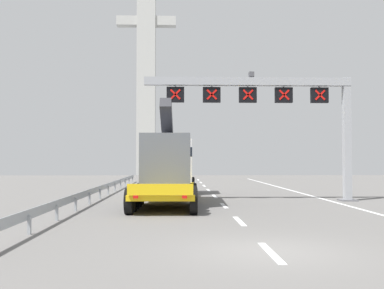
% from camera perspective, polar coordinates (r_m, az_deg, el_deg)
% --- Properties ---
extents(ground, '(112.00, 112.00, 0.00)m').
position_cam_1_polar(ground, '(11.88, 9.38, -13.01)').
color(ground, slate).
extents(lane_markings, '(0.20, 48.76, 0.01)m').
position_cam_1_polar(lane_markings, '(28.71, 2.84, -6.48)').
color(lane_markings, silver).
rests_on(lane_markings, ground).
extents(edge_line_right, '(0.20, 63.00, 0.01)m').
position_cam_1_polar(edge_line_right, '(25.02, 18.11, -7.07)').
color(edge_line_right, silver).
rests_on(edge_line_right, ground).
extents(overhead_lane_gantry, '(11.80, 0.90, 7.19)m').
position_cam_1_polar(overhead_lane_gantry, '(25.99, 10.19, 5.42)').
color(overhead_lane_gantry, '#9EA0A5').
rests_on(overhead_lane_gantry, ground).
extents(heavy_haul_truck_yellow, '(3.37, 14.12, 5.30)m').
position_cam_1_polar(heavy_haul_truck_yellow, '(26.53, -2.78, -2.57)').
color(heavy_haul_truck_yellow, yellow).
rests_on(heavy_haul_truck_yellow, ground).
extents(guardrail_left, '(0.13, 37.91, 0.76)m').
position_cam_1_polar(guardrail_left, '(28.82, -11.00, -5.32)').
color(guardrail_left, '#999EA3').
rests_on(guardrail_left, ground).
extents(bridge_pylon_distant, '(9.00, 2.00, 37.79)m').
position_cam_1_polar(bridge_pylon_distant, '(71.47, -5.73, 11.85)').
color(bridge_pylon_distant, '#B7B7B2').
rests_on(bridge_pylon_distant, ground).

